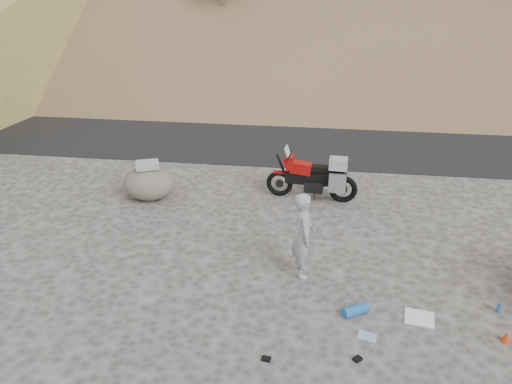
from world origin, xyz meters
The scene contains 12 objects.
ground centered at (0.00, 0.00, 0.00)m, with size 140.00×140.00×0.00m, color #44413F.
road centered at (0.00, 9.00, 0.00)m, with size 120.00×7.00×0.05m, color black.
motorcycle centered at (0.24, 3.47, 0.61)m, with size 2.41×0.81×1.43m.
man centered at (0.08, -0.04, 0.00)m, with size 0.65×0.43×1.79m, color #949499.
boulder centered at (-4.10, 2.93, 0.46)m, with size 1.50×1.34×1.05m.
gear_white_cloth centered at (2.23, -1.17, 0.01)m, with size 0.51×0.45×0.02m, color white.
gear_blue_mat centered at (1.10, -1.22, 0.10)m, with size 0.20×0.20×0.49m, color #1C5DAA.
gear_bottle centered at (3.67, -0.79, 0.10)m, with size 0.07×0.07×0.19m, color #1C5DAA.
gear_funnel centered at (3.55, -1.59, 0.10)m, with size 0.16×0.16×0.20m, color red.
gear_glove_a centered at (-0.35, -2.54, 0.02)m, with size 0.14×0.10×0.04m, color black.
gear_glove_b centered at (1.09, -2.35, 0.02)m, with size 0.14×0.10×0.05m, color black.
gear_blue_cloth centered at (1.27, -1.78, 0.01)m, with size 0.32×0.23×0.01m, color #859DCE.
Camera 1 is at (0.30, -8.56, 5.78)m, focal length 35.00 mm.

